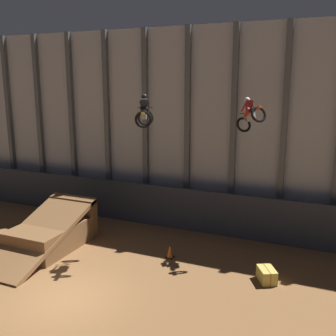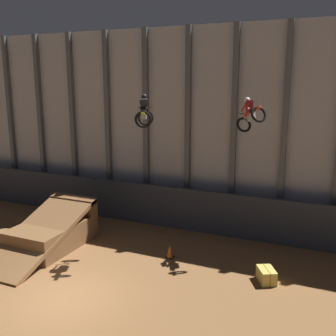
{
  "view_description": "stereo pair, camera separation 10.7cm",
  "coord_description": "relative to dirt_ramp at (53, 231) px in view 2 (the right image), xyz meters",
  "views": [
    {
      "loc": [
        8.72,
        -10.6,
        7.87
      ],
      "look_at": [
        1.82,
        5.39,
        4.04
      ],
      "focal_mm": 42.0,
      "sensor_mm": 36.0,
      "label": 1
    },
    {
      "loc": [
        8.82,
        -10.55,
        7.87
      ],
      "look_at": [
        1.82,
        5.39,
        4.04
      ],
      "focal_mm": 42.0,
      "sensor_mm": 36.0,
      "label": 2
    }
  ],
  "objects": [
    {
      "name": "ground_plane",
      "position": [
        3.56,
        -3.72,
        -0.72
      ],
      "size": [
        60.0,
        60.0,
        0.0
      ],
      "primitive_type": "plane",
      "color": "brown"
    },
    {
      "name": "arena_back_wall",
      "position": [
        3.56,
        5.76,
        4.65
      ],
      "size": [
        32.0,
        0.4,
        10.74
      ],
      "color": "#A3A8B2",
      "rests_on": "ground_plane"
    },
    {
      "name": "lower_barrier",
      "position": [
        3.56,
        4.59,
        0.42
      ],
      "size": [
        31.36,
        0.2,
        2.3
      ],
      "color": "#2D333D",
      "rests_on": "ground_plane"
    },
    {
      "name": "dirt_ramp",
      "position": [
        0.0,
        0.0,
        0.0
      ],
      "size": [
        2.63,
        5.81,
        2.18
      ],
      "color": "brown",
      "rests_on": "ground_plane"
    },
    {
      "name": "rider_bike_left_air",
      "position": [
        4.48,
        1.14,
        5.8
      ],
      "size": [
        1.27,
        1.77,
        1.46
      ],
      "rotation": [
        -0.04,
        0.0,
        0.4
      ],
      "color": "black"
    },
    {
      "name": "rider_bike_right_air",
      "position": [
        8.66,
        3.35,
        5.7
      ],
      "size": [
        1.65,
        1.74,
        1.66
      ],
      "rotation": [
        -0.42,
        0.0,
        0.71
      ],
      "color": "black"
    },
    {
      "name": "traffic_cone_near_ramp",
      "position": [
        5.75,
        1.02,
        -0.44
      ],
      "size": [
        0.36,
        0.36,
        0.58
      ],
      "color": "black",
      "rests_on": "ground_plane"
    },
    {
      "name": "hay_bale_trackside",
      "position": [
        10.19,
        0.53,
        -0.44
      ],
      "size": [
        0.96,
        1.08,
        0.57
      ],
      "rotation": [
        0.0,
        0.0,
        2.07
      ],
      "color": "#CCB751",
      "rests_on": "ground_plane"
    }
  ]
}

